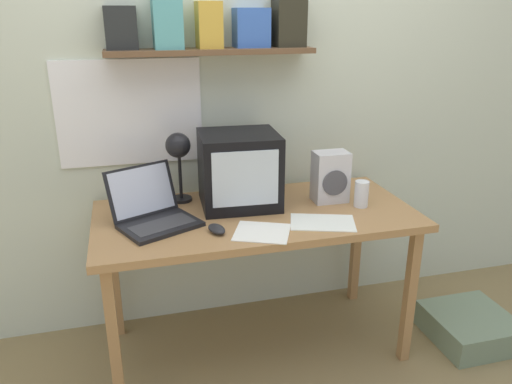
% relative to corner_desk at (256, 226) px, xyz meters
% --- Properties ---
extents(ground_plane, '(12.00, 12.00, 0.00)m').
position_rel_corner_desk_xyz_m(ground_plane, '(0.00, 0.00, -0.67)').
color(ground_plane, olive).
extents(back_wall, '(5.60, 0.24, 2.60)m').
position_rel_corner_desk_xyz_m(back_wall, '(-0.01, 0.42, 0.64)').
color(back_wall, beige).
rests_on(back_wall, ground_plane).
extents(corner_desk, '(1.47, 0.70, 0.74)m').
position_rel_corner_desk_xyz_m(corner_desk, '(0.00, 0.00, 0.00)').
color(corner_desk, '#AA7B4A').
rests_on(corner_desk, ground_plane).
extents(crt_monitor, '(0.38, 0.36, 0.35)m').
position_rel_corner_desk_xyz_m(crt_monitor, '(-0.05, 0.12, 0.24)').
color(crt_monitor, black).
rests_on(crt_monitor, corner_desk).
extents(laptop, '(0.42, 0.41, 0.24)m').
position_rel_corner_desk_xyz_m(laptop, '(-0.47, 0.00, 0.13)').
color(laptop, black).
rests_on(laptop, corner_desk).
extents(desk_lamp, '(0.12, 0.18, 0.36)m').
position_rel_corner_desk_xyz_m(desk_lamp, '(-0.32, 0.18, 0.33)').
color(desk_lamp, black).
rests_on(desk_lamp, corner_desk).
extents(juice_glass, '(0.07, 0.07, 0.13)m').
position_rel_corner_desk_xyz_m(juice_glass, '(0.50, -0.06, 0.12)').
color(juice_glass, white).
rests_on(juice_glass, corner_desk).
extents(space_heater, '(0.17, 0.12, 0.25)m').
position_rel_corner_desk_xyz_m(space_heater, '(0.39, 0.05, 0.19)').
color(space_heater, silver).
rests_on(space_heater, corner_desk).
extents(computer_mouse, '(0.09, 0.12, 0.03)m').
position_rel_corner_desk_xyz_m(computer_mouse, '(-0.22, -0.17, 0.08)').
color(computer_mouse, '#232326').
rests_on(computer_mouse, corner_desk).
extents(printed_handout, '(0.33, 0.27, 0.00)m').
position_rel_corner_desk_xyz_m(printed_handout, '(0.25, -0.20, 0.07)').
color(printed_handout, white).
rests_on(printed_handout, corner_desk).
extents(loose_paper_near_monitor, '(0.29, 0.28, 0.00)m').
position_rel_corner_desk_xyz_m(loose_paper_near_monitor, '(-0.03, -0.22, 0.07)').
color(loose_paper_near_monitor, white).
rests_on(loose_paper_near_monitor, corner_desk).
extents(floor_cushion, '(0.40, 0.40, 0.14)m').
position_rel_corner_desk_xyz_m(floor_cushion, '(1.09, -0.23, -0.60)').
color(floor_cushion, gray).
rests_on(floor_cushion, ground_plane).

